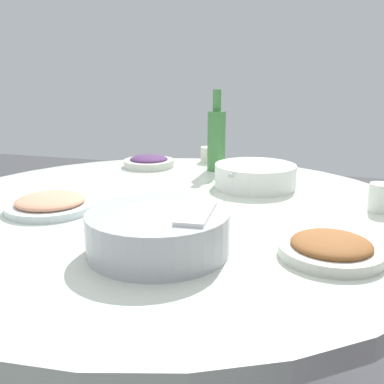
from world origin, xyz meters
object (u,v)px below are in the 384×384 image
at_px(round_dining_table, 169,251).
at_px(green_bottle, 216,138).
at_px(dish_eggplant, 149,162).
at_px(tea_cup_near, 381,198).
at_px(rice_bowl, 158,231).
at_px(dish_shrimp, 51,203).
at_px(soup_bowl, 255,176).
at_px(dish_stirfry, 331,248).
at_px(tea_cup_far, 210,155).

relative_size(round_dining_table, green_bottle, 4.73).
distance_m(dish_eggplant, tea_cup_near, 0.86).
relative_size(rice_bowl, dish_shrimp, 1.23).
bearing_deg(rice_bowl, green_bottle, -83.98).
bearing_deg(soup_bowl, dish_eggplant, -23.15).
distance_m(dish_stirfry, tea_cup_far, 0.96).
bearing_deg(dish_stirfry, tea_cup_near, -108.79).
height_order(rice_bowl, dish_shrimp, rice_bowl).
xyz_separation_m(soup_bowl, dish_eggplant, (0.44, -0.19, -0.01)).
xyz_separation_m(rice_bowl, dish_eggplant, (0.34, -0.76, -0.03)).
distance_m(round_dining_table, tea_cup_near, 0.57).
bearing_deg(tea_cup_near, rice_bowl, 43.39).
bearing_deg(dish_shrimp, tea_cup_far, -107.06).
bearing_deg(round_dining_table, dish_eggplant, -61.57).
bearing_deg(rice_bowl, dish_stirfry, -166.67).
distance_m(soup_bowl, dish_stirfry, 0.55).
distance_m(rice_bowl, green_bottle, 0.78).
bearing_deg(dish_stirfry, round_dining_table, -27.60).
distance_m(dish_shrimp, tea_cup_near, 0.85).
relative_size(dish_shrimp, green_bottle, 0.79).
height_order(green_bottle, tea_cup_near, green_bottle).
xyz_separation_m(round_dining_table, dish_stirfry, (-0.42, 0.22, 0.15)).
bearing_deg(dish_eggplant, round_dining_table, 118.43).
distance_m(soup_bowl, dish_shrimp, 0.61).
bearing_deg(tea_cup_far, rice_bowl, 98.92).
bearing_deg(dish_stirfry, dish_eggplant, -45.49).
height_order(dish_stirfry, green_bottle, green_bottle).
height_order(dish_shrimp, tea_cup_far, tea_cup_far).
bearing_deg(dish_eggplant, tea_cup_near, 156.76).
relative_size(rice_bowl, dish_stirfry, 1.40).
bearing_deg(dish_shrimp, dish_stirfry, 172.07).
bearing_deg(dish_shrimp, green_bottle, -115.86).
relative_size(tea_cup_near, tea_cup_far, 0.98).
relative_size(dish_stirfry, tea_cup_near, 2.77).
bearing_deg(rice_bowl, dish_eggplant, -65.81).
distance_m(rice_bowl, dish_stirfry, 0.34).
bearing_deg(green_bottle, dish_shrimp, 64.14).
relative_size(dish_stirfry, dish_eggplant, 1.06).
relative_size(rice_bowl, dish_eggplant, 1.48).
bearing_deg(tea_cup_far, dish_stirfry, 119.40).
height_order(dish_stirfry, tea_cup_near, tea_cup_near).
bearing_deg(dish_eggplant, tea_cup_far, -141.36).
distance_m(round_dining_table, tea_cup_far, 0.64).
xyz_separation_m(soup_bowl, dish_shrimp, (0.47, 0.40, -0.02)).
bearing_deg(dish_eggplant, rice_bowl, 114.19).
xyz_separation_m(dish_eggplant, tea_cup_far, (-0.20, -0.16, 0.01)).
height_order(dish_shrimp, green_bottle, green_bottle).
xyz_separation_m(round_dining_table, tea_cup_far, (0.05, -0.62, 0.16)).
bearing_deg(dish_eggplant, dish_shrimp, 87.02).
bearing_deg(round_dining_table, rice_bowl, 107.03).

